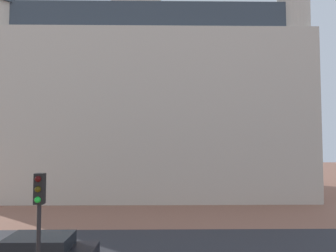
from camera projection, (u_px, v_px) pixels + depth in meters
The scene contains 3 objects.
ground_plane at pixel (173, 246), 14.69m from camera, with size 120.00×120.00×0.00m, color #93604C.
landmark_building at pixel (150, 105), 31.84m from camera, with size 29.19×14.88×29.93m.
traffic_light_pole at pixel (39, 216), 8.72m from camera, with size 0.28×0.34×4.22m.
Camera 1 is at (-0.48, -4.98, 5.15)m, focal length 31.82 mm.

